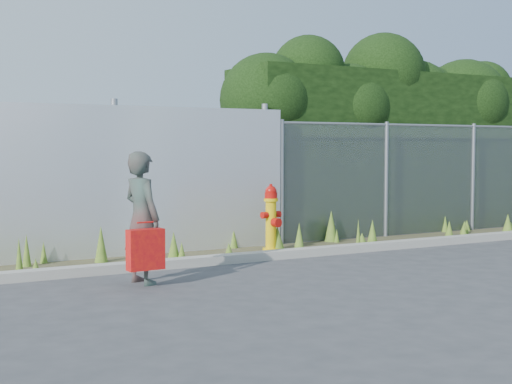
{
  "coord_description": "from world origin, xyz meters",
  "views": [
    {
      "loc": [
        -4.86,
        -6.95,
        1.59
      ],
      "look_at": [
        -0.3,
        1.4,
        1.0
      ],
      "focal_mm": 50.0,
      "sensor_mm": 36.0,
      "label": 1
    }
  ],
  "objects": [
    {
      "name": "ground",
      "position": [
        0.0,
        0.0,
        0.0
      ],
      "size": [
        80.0,
        80.0,
        0.0
      ],
      "primitive_type": "plane",
      "color": "#3B3B3E",
      "rests_on": "ground"
    },
    {
      "name": "curb",
      "position": [
        0.0,
        1.8,
        0.06
      ],
      "size": [
        16.0,
        0.22,
        0.12
      ],
      "primitive_type": "cube",
      "color": "#99958A",
      "rests_on": "ground"
    },
    {
      "name": "weed_strip",
      "position": [
        -0.55,
        2.4,
        0.12
      ],
      "size": [
        16.0,
        1.24,
        0.54
      ],
      "color": "#453F27",
      "rests_on": "ground"
    },
    {
      "name": "corrugated_fence",
      "position": [
        -3.25,
        3.01,
        1.1
      ],
      "size": [
        8.5,
        0.21,
        2.3
      ],
      "color": "silver",
      "rests_on": "ground"
    },
    {
      "name": "chainlink_fence",
      "position": [
        4.25,
        3.0,
        1.03
      ],
      "size": [
        6.5,
        0.07,
        2.05
      ],
      "color": "gray",
      "rests_on": "ground"
    },
    {
      "name": "hedge",
      "position": [
        4.34,
        4.0,
        2.0
      ],
      "size": [
        7.74,
        1.94,
        3.78
      ],
      "color": "black",
      "rests_on": "ground"
    },
    {
      "name": "fire_hydrant",
      "position": [
        0.54,
        2.46,
        0.5
      ],
      "size": [
        0.35,
        0.31,
        1.04
      ],
      "rotation": [
        0.0,
        0.0,
        0.17
      ],
      "color": "yellow",
      "rests_on": "ground"
    },
    {
      "name": "woman",
      "position": [
        -2.06,
        0.95,
        0.78
      ],
      "size": [
        0.5,
        0.64,
        1.55
      ],
      "primitive_type": "imported",
      "rotation": [
        0.0,
        0.0,
        1.82
      ],
      "color": "#0F6355",
      "rests_on": "ground"
    },
    {
      "name": "red_tote_bag",
      "position": [
        -2.12,
        0.67,
        0.44
      ],
      "size": [
        0.42,
        0.15,
        0.55
      ],
      "rotation": [
        0.0,
        0.0,
        0.08
      ],
      "color": "#AB0913"
    },
    {
      "name": "black_shoulder_bag",
      "position": [
        -1.97,
        1.19,
        0.91
      ],
      "size": [
        0.21,
        0.09,
        0.16
      ],
      "rotation": [
        0.0,
        0.0,
        0.13
      ],
      "color": "black"
    }
  ]
}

